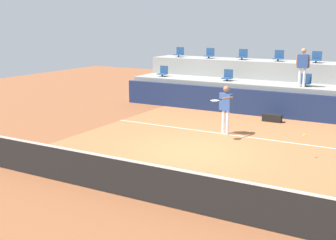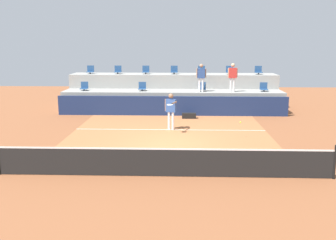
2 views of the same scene
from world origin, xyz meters
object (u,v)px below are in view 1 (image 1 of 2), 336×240
Objects in this scene: spectator_in_grey at (303,64)px; stadium_chair_upper_far_left at (179,53)px; stadium_chair_lower_left at (228,76)px; equipment_bag at (272,118)px; stadium_chair_lower_far_left at (163,72)px; tennis_player at (226,105)px; stadium_chair_upper_left at (210,54)px; stadium_chair_upper_mid_right at (316,58)px; stadium_chair_upper_mid_left at (243,55)px; tennis_ball at (304,135)px; stadium_chair_lower_right at (306,81)px; stadium_chair_upper_center at (279,57)px.

stadium_chair_upper_far_left is at bearing 162.61° from spectator_in_grey.
stadium_chair_lower_left is 0.68× the size of equipment_bag.
tennis_player is (5.33, -4.83, -0.39)m from stadium_chair_lower_far_left.
spectator_in_grey is at bearing -17.39° from stadium_chair_upper_far_left.
stadium_chair_upper_left reaches higher than stadium_chair_lower_far_left.
spectator_in_grey is at bearing -22.76° from stadium_chair_upper_left.
spectator_in_grey is (1.62, 4.45, 1.14)m from tennis_player.
tennis_player reaches higher than equipment_bag.
stadium_chair_upper_mid_right reaches higher than stadium_chair_lower_left.
stadium_chair_upper_mid_left is at bearing 147.40° from spectator_in_grey.
tennis_player is (5.35, -6.63, -1.24)m from stadium_chair_upper_far_left.
tennis_player reaches higher than tennis_ball.
stadium_chair_lower_far_left reaches higher than tennis_player.
stadium_chair_upper_left and stadium_chair_upper_mid_left have the same top height.
stadium_chair_lower_right reaches higher than tennis_ball.
stadium_chair_upper_mid_right is at bearing 14.28° from stadium_chair_lower_far_left.
spectator_in_grey is (3.41, -2.18, -0.10)m from stadium_chair_upper_mid_left.
stadium_chair_upper_far_left is at bearing 152.83° from stadium_chair_lower_left.
stadium_chair_lower_far_left is 7.35m from stadium_chair_upper_mid_right.
stadium_chair_upper_mid_left is at bearing 125.12° from equipment_bag.
stadium_chair_upper_center is 6.75m from tennis_player.
stadium_chair_upper_far_left is at bearing 180.00° from stadium_chair_upper_left.
tennis_ball is (8.40, -8.12, -1.61)m from stadium_chair_upper_far_left.
stadium_chair_upper_center is (5.37, 0.00, 0.00)m from stadium_chair_upper_far_left.
stadium_chair_lower_right is 7.65× the size of tennis_ball.
stadium_chair_upper_left is at bearing 133.98° from stadium_chair_lower_left.
equipment_bag is at bearing -76.86° from stadium_chair_upper_center.
stadium_chair_upper_mid_left is at bearing 105.13° from tennis_player.
equipment_bag is (6.26, -3.84, -2.16)m from stadium_chair_upper_far_left.
stadium_chair_upper_mid_left is (3.56, 0.00, 0.00)m from stadium_chair_upper_far_left.
stadium_chair_lower_right is at bearing 0.00° from stadium_chair_lower_far_left.
stadium_chair_upper_center is (1.81, 0.00, 0.00)m from stadium_chair_upper_mid_left.
stadium_chair_upper_mid_right is at bearing 0.00° from stadium_chair_upper_left.
stadium_chair_upper_left is (1.74, 1.80, 0.85)m from stadium_chair_lower_far_left.
stadium_chair_upper_center is 0.68× the size of equipment_bag.
stadium_chair_lower_left is 2.64m from stadium_chair_upper_left.
stadium_chair_upper_far_left is at bearing 128.91° from tennis_player.
stadium_chair_upper_mid_left reaches higher than stadium_chair_lower_right.
equipment_bag is at bearing -36.56° from stadium_chair_lower_left.
stadium_chair_lower_left is 8.03m from tennis_ball.
spectator_in_grey is 23.74× the size of tennis_ball.
stadium_chair_upper_mid_right is at bearing 77.70° from equipment_bag.
stadium_chair_upper_mid_right is 8.38m from tennis_ball.
stadium_chair_lower_right is 0.32× the size of spectator_in_grey.
stadium_chair_upper_far_left and stadium_chair_upper_left have the same top height.
spectator_in_grey is at bearing -53.64° from stadium_chair_upper_center.
stadium_chair_lower_right is at bearing 77.40° from spectator_in_grey.
stadium_chair_upper_far_left is at bearing 180.00° from stadium_chair_upper_mid_left.
stadium_chair_upper_mid_right is at bearing 0.00° from stadium_chair_upper_far_left.
stadium_chair_upper_left is at bearing 129.23° from tennis_ball.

